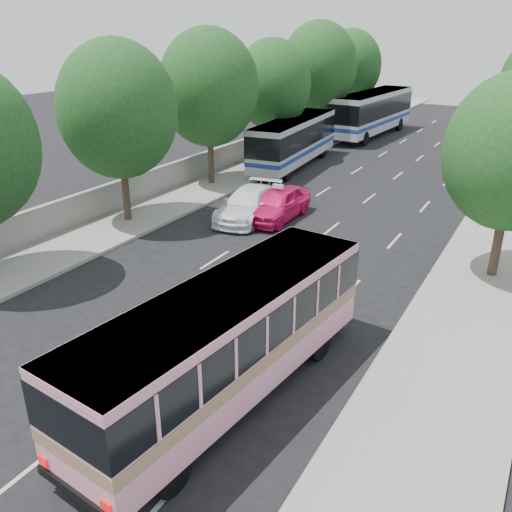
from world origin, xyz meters
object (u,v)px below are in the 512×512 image
Objects in this scene: pink_taxi at (278,204)px; white_pickup at (248,204)px; tour_coach_front at (294,138)px; tour_coach_rear at (373,110)px; pink_bus at (228,332)px.

white_pickup is (-1.38, -0.66, -0.05)m from pink_taxi.
tour_coach_front is 0.87× the size of tour_coach_rear.
tour_coach_rear is at bearing 81.06° from tour_coach_front.
white_pickup is at bearing -82.35° from tour_coach_rear.
pink_bus is 0.89× the size of tour_coach_front.
pink_bus reaches higher than pink_taxi.
tour_coach_front is at bearing 118.27° from pink_bus.
tour_coach_front reaches higher than pink_bus.
tour_coach_front is (-2.92, 11.50, 1.23)m from white_pickup.
pink_taxi is (-5.52, 13.65, -1.13)m from pink_bus.
tour_coach_front reaches higher than pink_taxi.
pink_taxi is 25.15m from tour_coach_rear.
pink_bus is at bearing -72.66° from tour_coach_front.
white_pickup is at bearing -154.50° from pink_taxi.
white_pickup is 25.68m from tour_coach_rear.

